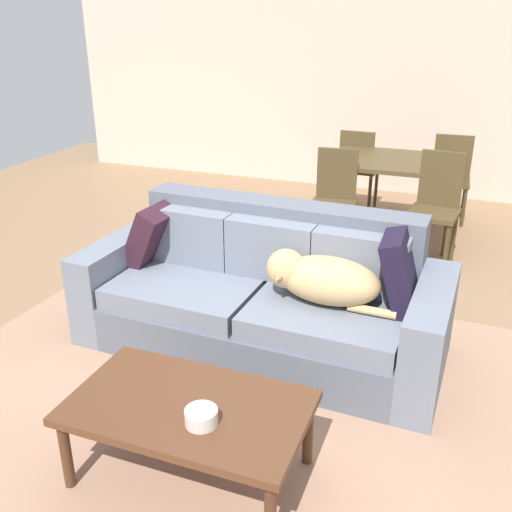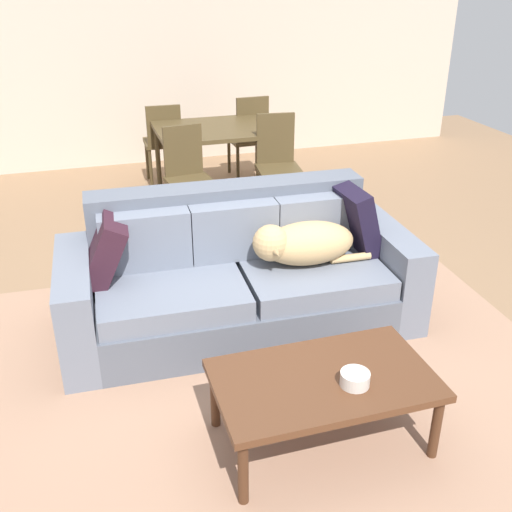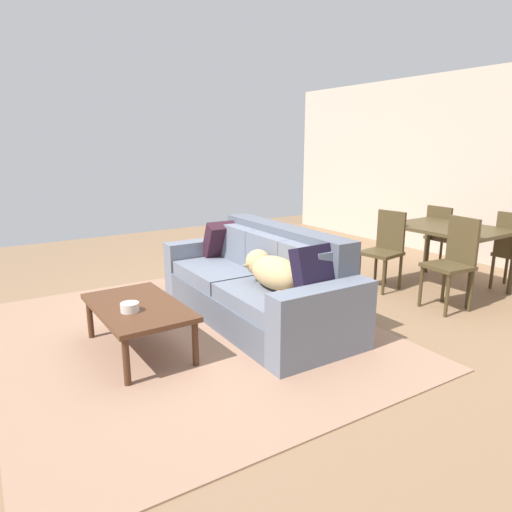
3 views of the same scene
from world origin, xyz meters
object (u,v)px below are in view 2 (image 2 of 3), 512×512
(throw_pillow_by_right_arm, at_px, (355,219))
(dining_chair_far_right, at_px, (250,134))
(dining_chair_near_right, at_px, (277,161))
(dining_table, at_px, (217,134))
(dog_on_left_cushion, at_px, (301,243))
(throw_pillow_by_left_arm, at_px, (105,249))
(bowl_on_coffee_table, at_px, (355,379))
(dining_chair_far_left, at_px, (164,140))
(coffee_table, at_px, (324,384))
(couch, at_px, (238,277))
(dining_chair_near_left, at_px, (188,173))

(throw_pillow_by_right_arm, height_order, dining_chair_far_right, dining_chair_far_right)
(dining_chair_near_right, bearing_deg, dining_table, 135.10)
(dog_on_left_cushion, xyz_separation_m, throw_pillow_by_left_arm, (-1.23, 0.21, 0.04))
(bowl_on_coffee_table, xyz_separation_m, dining_chair_far_right, (0.73, 4.26, 0.06))
(throw_pillow_by_left_arm, distance_m, dining_table, 2.63)
(dining_chair_near_right, bearing_deg, throw_pillow_by_right_arm, -84.61)
(dining_chair_near_right, relative_size, dining_chair_far_right, 1.03)
(bowl_on_coffee_table, relative_size, dining_chair_near_right, 0.15)
(throw_pillow_by_right_arm, distance_m, dining_chair_far_right, 2.89)
(throw_pillow_by_left_arm, relative_size, throw_pillow_by_right_arm, 0.89)
(dining_table, distance_m, dining_chair_far_left, 0.75)
(bowl_on_coffee_table, height_order, dining_chair_far_right, dining_chair_far_right)
(throw_pillow_by_left_arm, height_order, dining_table, throw_pillow_by_left_arm)
(coffee_table, xyz_separation_m, dining_table, (0.36, 3.62, 0.31))
(couch, relative_size, throw_pillow_by_left_arm, 5.65)
(coffee_table, xyz_separation_m, dining_chair_near_right, (0.80, 3.06, 0.16))
(dog_on_left_cushion, distance_m, coffee_table, 1.18)
(dining_chair_near_left, bearing_deg, throw_pillow_by_right_arm, -72.22)
(coffee_table, relative_size, dining_chair_far_right, 1.16)
(dining_chair_near_right, bearing_deg, couch, -109.17)
(dining_chair_far_left, bearing_deg, throw_pillow_by_right_arm, 107.76)
(couch, relative_size, coffee_table, 2.16)
(throw_pillow_by_right_arm, bearing_deg, dining_table, 99.42)
(dining_chair_near_right, distance_m, dining_chair_far_left, 1.45)
(coffee_table, distance_m, dining_table, 3.65)
(dog_on_left_cushion, distance_m, throw_pillow_by_left_arm, 1.25)
(throw_pillow_by_right_arm, distance_m, dining_chair_near_left, 1.95)
(dog_on_left_cushion, relative_size, coffee_table, 0.73)
(throw_pillow_by_right_arm, xyz_separation_m, dining_chair_near_left, (-0.82, 1.76, -0.15))
(dining_chair_near_left, bearing_deg, coffee_table, -95.83)
(dining_table, height_order, dining_chair_far_right, dining_chair_far_right)
(dining_chair_far_right, bearing_deg, dog_on_left_cushion, 77.65)
(throw_pillow_by_left_arm, distance_m, throw_pillow_by_right_arm, 1.67)
(dining_table, bearing_deg, dining_chair_near_right, -51.98)
(dining_chair_far_left, bearing_deg, dining_chair_far_right, 179.20)
(coffee_table, bearing_deg, dining_chair_far_right, 78.45)
(dining_table, xyz_separation_m, dining_chair_near_left, (-0.43, -0.59, -0.17))
(throw_pillow_by_right_arm, bearing_deg, dining_chair_near_right, 88.31)
(dining_table, distance_m, dining_chair_near_right, 0.73)
(bowl_on_coffee_table, bearing_deg, throw_pillow_by_right_arm, 65.28)
(dog_on_left_cushion, bearing_deg, dining_chair_far_right, 81.85)
(bowl_on_coffee_table, bearing_deg, throw_pillow_by_left_arm, 126.05)
(dog_on_left_cushion, xyz_separation_m, dining_chair_near_right, (0.50, 1.94, -0.06))
(dining_chair_near_left, xyz_separation_m, dining_chair_far_right, (0.92, 1.13, 0.00))
(dining_chair_near_left, height_order, dining_chair_far_right, dining_chair_far_right)
(bowl_on_coffee_table, distance_m, dining_chair_near_right, 3.23)
(throw_pillow_by_left_arm, xyz_separation_m, dining_chair_near_right, (1.73, 1.73, -0.10))
(couch, height_order, bowl_on_coffee_table, couch)
(dining_table, bearing_deg, dining_chair_far_right, 47.32)
(couch, relative_size, dining_chair_near_right, 2.44)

